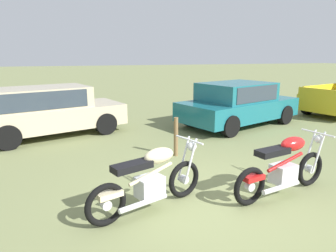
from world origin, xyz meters
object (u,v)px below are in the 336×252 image
at_px(motorcycle_cream, 150,180).
at_px(car_teal, 238,102).
at_px(car_beige, 44,108).
at_px(motorcycle_red, 284,167).
at_px(fence_post_wooden, 176,137).

relative_size(motorcycle_cream, car_teal, 0.43).
height_order(motorcycle_cream, car_beige, car_beige).
height_order(motorcycle_red, car_beige, car_beige).
relative_size(car_beige, fence_post_wooden, 4.73).
relative_size(motorcycle_cream, motorcycle_red, 0.94).
distance_m(motorcycle_cream, car_teal, 6.29).
distance_m(motorcycle_cream, fence_post_wooden, 2.61).
distance_m(motorcycle_cream, motorcycle_red, 2.29).
xyz_separation_m(motorcycle_cream, motorcycle_red, (2.28, -0.17, 0.01)).
height_order(car_beige, fence_post_wooden, car_beige).
xyz_separation_m(car_beige, car_teal, (6.01, -0.41, -0.03)).
relative_size(car_teal, fence_post_wooden, 4.94).
xyz_separation_m(car_beige, fence_post_wooden, (3.04, -2.78, -0.37)).
relative_size(motorcycle_red, car_beige, 0.48).
height_order(motorcycle_cream, car_teal, car_teal).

